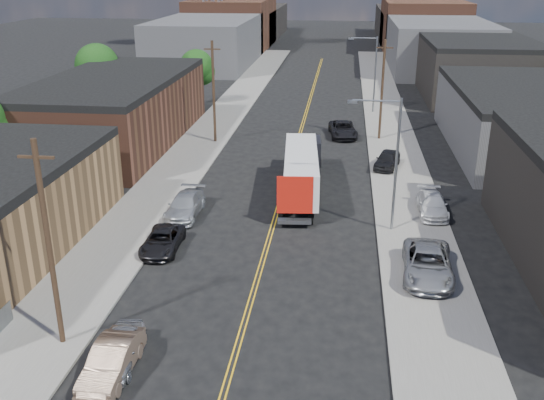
% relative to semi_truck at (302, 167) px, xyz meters
% --- Properties ---
extents(ground, '(260.00, 260.00, 0.00)m').
position_rel_semi_truck_xyz_m(ground, '(-1.50, 28.33, -2.10)').
color(ground, black).
rests_on(ground, ground).
extents(centerline, '(0.32, 120.00, 0.01)m').
position_rel_semi_truck_xyz_m(centerline, '(-1.50, 13.33, -2.10)').
color(centerline, gold).
rests_on(centerline, ground).
extents(sidewalk_left, '(5.00, 140.00, 0.15)m').
position_rel_semi_truck_xyz_m(sidewalk_left, '(-11.00, 13.33, -2.03)').
color(sidewalk_left, slate).
rests_on(sidewalk_left, ground).
extents(sidewalk_right, '(5.00, 140.00, 0.15)m').
position_rel_semi_truck_xyz_m(sidewalk_right, '(8.00, 13.33, -2.03)').
color(sidewalk_right, slate).
rests_on(sidewalk_right, ground).
extents(warehouse_brown, '(12.00, 26.00, 6.60)m').
position_rel_semi_truck_xyz_m(warehouse_brown, '(-19.50, 12.33, 1.20)').
color(warehouse_brown, '#542F21').
rests_on(warehouse_brown, ground).
extents(industrial_right_b, '(14.00, 24.00, 6.10)m').
position_rel_semi_truck_xyz_m(industrial_right_b, '(20.50, 14.33, 0.95)').
color(industrial_right_b, '#3A3A3D').
rests_on(industrial_right_b, ground).
extents(industrial_right_c, '(14.00, 22.00, 7.60)m').
position_rel_semi_truck_xyz_m(industrial_right_c, '(20.50, 40.33, 1.70)').
color(industrial_right_c, black).
rests_on(industrial_right_c, ground).
extents(skyline_left_a, '(16.00, 30.00, 8.00)m').
position_rel_semi_truck_xyz_m(skyline_left_a, '(-21.50, 63.33, 1.90)').
color(skyline_left_a, '#3A3A3D').
rests_on(skyline_left_a, ground).
extents(skyline_right_a, '(16.00, 30.00, 8.00)m').
position_rel_semi_truck_xyz_m(skyline_right_a, '(18.50, 63.33, 1.90)').
color(skyline_right_a, '#3A3A3D').
rests_on(skyline_right_a, ground).
extents(skyline_left_b, '(16.00, 26.00, 10.00)m').
position_rel_semi_truck_xyz_m(skyline_left_b, '(-21.50, 88.33, 2.90)').
color(skyline_left_b, '#542F21').
rests_on(skyline_left_b, ground).
extents(skyline_right_b, '(16.00, 26.00, 10.00)m').
position_rel_semi_truck_xyz_m(skyline_right_b, '(18.50, 88.33, 2.90)').
color(skyline_right_b, '#542F21').
rests_on(skyline_right_b, ground).
extents(skyline_left_c, '(16.00, 40.00, 7.00)m').
position_rel_semi_truck_xyz_m(skyline_left_c, '(-21.50, 108.33, 1.40)').
color(skyline_left_c, black).
rests_on(skyline_left_c, ground).
extents(skyline_right_c, '(16.00, 40.00, 7.00)m').
position_rel_semi_truck_xyz_m(skyline_right_c, '(18.50, 108.33, 1.40)').
color(skyline_right_c, black).
rests_on(skyline_right_c, ground).
extents(streetlight_near, '(3.39, 0.25, 9.00)m').
position_rel_semi_truck_xyz_m(streetlight_near, '(6.10, -6.67, 3.22)').
color(streetlight_near, gray).
rests_on(streetlight_near, ground).
extents(streetlight_far, '(3.39, 0.25, 9.00)m').
position_rel_semi_truck_xyz_m(streetlight_far, '(6.10, 28.33, 3.22)').
color(streetlight_far, gray).
rests_on(streetlight_far, ground).
extents(utility_pole_left_near, '(1.60, 0.26, 10.00)m').
position_rel_semi_truck_xyz_m(utility_pole_left_near, '(-9.70, -21.67, 3.04)').
color(utility_pole_left_near, black).
rests_on(utility_pole_left_near, ground).
extents(utility_pole_left_far, '(1.60, 0.26, 10.00)m').
position_rel_semi_truck_xyz_m(utility_pole_left_far, '(-9.70, 13.33, 3.04)').
color(utility_pole_left_far, black).
rests_on(utility_pole_left_far, ground).
extents(utility_pole_right, '(1.60, 0.26, 10.00)m').
position_rel_semi_truck_xyz_m(utility_pole_right, '(6.70, 16.33, 3.04)').
color(utility_pole_right, black).
rests_on(utility_pole_right, ground).
extents(tree_left_mid, '(5.10, 5.04, 8.37)m').
position_rel_semi_truck_xyz_m(tree_left_mid, '(-25.44, 23.33, 3.38)').
color(tree_left_mid, black).
rests_on(tree_left_mid, ground).
extents(tree_left_far, '(4.35, 4.20, 6.97)m').
position_rel_semi_truck_xyz_m(tree_left_far, '(-15.44, 30.33, 2.46)').
color(tree_left_far, black).
rests_on(tree_left_far, ground).
extents(semi_truck, '(3.25, 14.29, 3.69)m').
position_rel_semi_truck_xyz_m(semi_truck, '(0.00, 0.00, 0.00)').
color(semi_truck, silver).
rests_on(semi_truck, ground).
extents(car_left_a, '(1.96, 4.26, 1.42)m').
position_rel_semi_truck_xyz_m(car_left_a, '(-6.50, -22.78, -1.39)').
color(car_left_a, '#AFB1B4').
rests_on(car_left_a, ground).
extents(car_left_b, '(1.63, 4.59, 1.51)m').
position_rel_semi_truck_xyz_m(car_left_b, '(-6.50, -23.67, -1.35)').
color(car_left_b, '#7C6351').
rests_on(car_left_b, ground).
extents(car_left_c, '(2.28, 4.69, 1.28)m').
position_rel_semi_truck_xyz_m(car_left_c, '(-7.90, -11.31, -1.46)').
color(car_left_c, black).
rests_on(car_left_c, ground).
extents(car_left_d, '(2.19, 5.29, 1.53)m').
position_rel_semi_truck_xyz_m(car_left_d, '(-7.90, -5.67, -1.34)').
color(car_left_d, silver).
rests_on(car_left_d, ground).
extents(car_right_lot_a, '(3.10, 6.02, 1.63)m').
position_rel_semi_truck_xyz_m(car_right_lot_a, '(8.05, -13.15, -1.14)').
color(car_right_lot_a, '#A7A8AC').
rests_on(car_right_lot_a, sidewalk_right).
extents(car_right_lot_b, '(1.94, 4.77, 1.38)m').
position_rel_semi_truck_xyz_m(car_right_lot_b, '(9.50, -3.58, -1.26)').
color(car_right_lot_b, silver).
rests_on(car_right_lot_b, sidewalk_right).
extents(car_right_lot_c, '(2.80, 4.64, 1.48)m').
position_rel_semi_truck_xyz_m(car_right_lot_c, '(6.95, 6.72, -1.21)').
color(car_right_lot_c, black).
rests_on(car_right_lot_c, sidewalk_right).
extents(car_ahead_truck, '(3.24, 5.84, 1.55)m').
position_rel_semi_truck_xyz_m(car_ahead_truck, '(3.00, 17.09, -1.33)').
color(car_ahead_truck, black).
rests_on(car_ahead_truck, ground).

